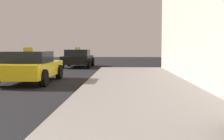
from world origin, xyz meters
The scene contains 2 objects.
car_yellow centered at (-0.40, 8.98, 0.65)m, with size 2.03×4.08×1.43m.
car_black centered at (0.15, 18.24, 0.65)m, with size 2.04×4.08×1.43m.
Camera 1 is at (3.37, -2.69, 1.44)m, focal length 46.71 mm.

